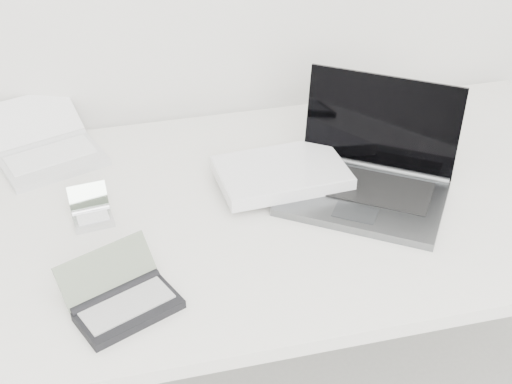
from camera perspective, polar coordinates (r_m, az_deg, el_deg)
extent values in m
cube|color=white|center=(1.51, 0.74, -1.32)|extent=(1.60, 0.80, 0.03)
cylinder|color=silver|center=(2.25, 17.20, -0.88)|extent=(0.04, 0.04, 0.70)
cube|color=#5A5C5F|center=(1.52, 8.52, -0.54)|extent=(0.40, 0.38, 0.02)
cube|color=black|center=(1.54, 8.83, 0.42)|extent=(0.30, 0.26, 0.00)
cube|color=black|center=(1.57, 10.02, 5.49)|extent=(0.30, 0.22, 0.21)
cylinder|color=#5A5C5F|center=(1.61, 9.49, 1.94)|extent=(0.28, 0.20, 0.02)
cube|color=#3B3D40|center=(1.46, 7.96, -1.63)|extent=(0.10, 0.10, 0.00)
cube|color=silver|center=(1.54, 2.04, 1.54)|extent=(0.28, 0.20, 0.03)
cube|color=white|center=(1.53, 2.05, 2.00)|extent=(0.28, 0.19, 0.00)
cube|color=silver|center=(1.69, -15.91, 2.38)|extent=(0.26, 0.21, 0.02)
cube|color=white|center=(1.69, -16.12, 2.87)|extent=(0.21, 0.15, 0.00)
cube|color=white|center=(1.78, -17.60, 5.49)|extent=(0.25, 0.19, 0.07)
cylinder|color=silver|center=(1.75, -16.77, 3.70)|extent=(0.21, 0.09, 0.02)
cube|color=silver|center=(1.48, -12.88, -2.22)|extent=(0.08, 0.07, 0.01)
cube|color=silver|center=(1.48, -12.91, -2.01)|extent=(0.07, 0.04, 0.00)
cube|color=#97A597|center=(1.50, -13.31, -0.35)|extent=(0.08, 0.04, 0.05)
cylinder|color=silver|center=(1.50, -13.10, -1.41)|extent=(0.08, 0.02, 0.01)
cube|color=black|center=(1.27, -10.11, -9.34)|extent=(0.20, 0.15, 0.02)
cube|color=gray|center=(1.26, -10.26, -8.90)|extent=(0.17, 0.12, 0.00)
cube|color=slate|center=(1.29, -11.88, -6.15)|extent=(0.18, 0.12, 0.07)
cylinder|color=black|center=(1.29, -11.14, -7.90)|extent=(0.16, 0.08, 0.02)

